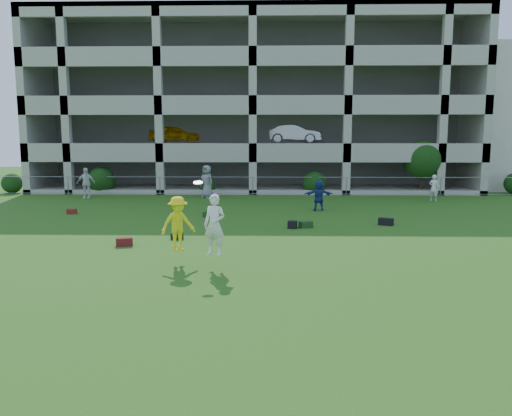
{
  "coord_description": "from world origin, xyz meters",
  "views": [
    {
      "loc": [
        0.98,
        -12.92,
        3.64
      ],
      "look_at": [
        0.6,
        3.0,
        1.4
      ],
      "focal_mm": 35.0,
      "sensor_mm": 36.0,
      "label": 1
    }
  ],
  "objects_px": {
    "bystander_d": "(319,195)",
    "parking_garage": "(256,108)",
    "crate_d": "(292,225)",
    "frisbee_contest": "(189,224)",
    "bystander_b": "(86,183)",
    "bystander_e": "(434,188)",
    "bystander_c": "(207,182)"
  },
  "relations": [
    {
      "from": "bystander_c",
      "to": "bystander_b",
      "type": "bearing_deg",
      "value": -137.43
    },
    {
      "from": "bystander_b",
      "to": "bystander_c",
      "type": "relative_size",
      "value": 0.93
    },
    {
      "from": "bystander_d",
      "to": "frisbee_contest",
      "type": "xyz_separation_m",
      "value": [
        -4.82,
        -11.05,
        0.43
      ]
    },
    {
      "from": "bystander_d",
      "to": "crate_d",
      "type": "xyz_separation_m",
      "value": [
        -1.56,
        -5.05,
        -0.63
      ]
    },
    {
      "from": "bystander_d",
      "to": "bystander_e",
      "type": "bearing_deg",
      "value": -153.33
    },
    {
      "from": "crate_d",
      "to": "frisbee_contest",
      "type": "relative_size",
      "value": 0.17
    },
    {
      "from": "frisbee_contest",
      "to": "crate_d",
      "type": "bearing_deg",
      "value": 61.49
    },
    {
      "from": "parking_garage",
      "to": "bystander_b",
      "type": "bearing_deg",
      "value": -132.99
    },
    {
      "from": "bystander_d",
      "to": "parking_garage",
      "type": "relative_size",
      "value": 0.05
    },
    {
      "from": "bystander_b",
      "to": "crate_d",
      "type": "relative_size",
      "value": 5.31
    },
    {
      "from": "bystander_b",
      "to": "parking_garage",
      "type": "relative_size",
      "value": 0.06
    },
    {
      "from": "bystander_d",
      "to": "parking_garage",
      "type": "bearing_deg",
      "value": -79.68
    },
    {
      "from": "crate_d",
      "to": "frisbee_contest",
      "type": "xyz_separation_m",
      "value": [
        -3.26,
        -6.0,
        1.05
      ]
    },
    {
      "from": "bystander_e",
      "to": "parking_garage",
      "type": "xyz_separation_m",
      "value": [
        -10.6,
        11.64,
        5.24
      ]
    },
    {
      "from": "bystander_b",
      "to": "crate_d",
      "type": "xyz_separation_m",
      "value": [
        12.03,
        -9.85,
        -0.78
      ]
    },
    {
      "from": "bystander_c",
      "to": "parking_garage",
      "type": "relative_size",
      "value": 0.07
    },
    {
      "from": "bystander_d",
      "to": "frisbee_contest",
      "type": "bearing_deg",
      "value": 63.92
    },
    {
      "from": "frisbee_contest",
      "to": "parking_garage",
      "type": "distance_m",
      "value": 27.09
    },
    {
      "from": "bystander_e",
      "to": "frisbee_contest",
      "type": "relative_size",
      "value": 0.74
    },
    {
      "from": "bystander_e",
      "to": "bystander_d",
      "type": "bearing_deg",
      "value": 63.6
    },
    {
      "from": "bystander_b",
      "to": "crate_d",
      "type": "distance_m",
      "value": 15.57
    },
    {
      "from": "bystander_d",
      "to": "parking_garage",
      "type": "distance_m",
      "value": 16.82
    },
    {
      "from": "bystander_d",
      "to": "bystander_e",
      "type": "xyz_separation_m",
      "value": [
        7.05,
        3.94,
        -0.0
      ]
    },
    {
      "from": "crate_d",
      "to": "frisbee_contest",
      "type": "height_order",
      "value": "frisbee_contest"
    },
    {
      "from": "parking_garage",
      "to": "bystander_d",
      "type": "bearing_deg",
      "value": -77.17
    },
    {
      "from": "bystander_c",
      "to": "bystander_e",
      "type": "height_order",
      "value": "bystander_c"
    },
    {
      "from": "bystander_c",
      "to": "bystander_d",
      "type": "bearing_deg",
      "value": -0.88
    },
    {
      "from": "frisbee_contest",
      "to": "bystander_c",
      "type": "bearing_deg",
      "value": 95.18
    },
    {
      "from": "bystander_b",
      "to": "parking_garage",
      "type": "xyz_separation_m",
      "value": [
        10.05,
        10.78,
        5.09
      ]
    },
    {
      "from": "bystander_b",
      "to": "bystander_e",
      "type": "xyz_separation_m",
      "value": [
        20.65,
        -0.86,
        -0.16
      ]
    },
    {
      "from": "bystander_b",
      "to": "bystander_d",
      "type": "relative_size",
      "value": 1.2
    },
    {
      "from": "bystander_b",
      "to": "frisbee_contest",
      "type": "bearing_deg",
      "value": -65.7
    }
  ]
}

